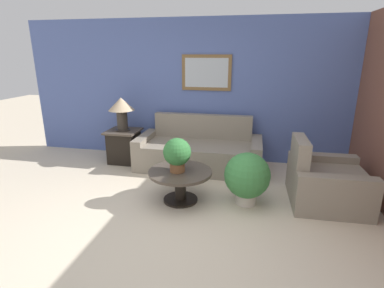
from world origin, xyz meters
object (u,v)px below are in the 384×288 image
at_px(coffee_table, 180,179).
at_px(potted_plant_on_table, 177,153).
at_px(potted_plant_floor, 247,177).
at_px(table_lamp, 121,108).
at_px(couch_main, 199,152).
at_px(armchair, 325,183).
at_px(side_table, 124,146).

height_order(coffee_table, potted_plant_on_table, potted_plant_on_table).
bearing_deg(potted_plant_floor, table_lamp, 152.43).
bearing_deg(couch_main, potted_plant_on_table, -92.27).
distance_m(table_lamp, potted_plant_floor, 2.69).
distance_m(armchair, coffee_table, 1.98).
bearing_deg(table_lamp, potted_plant_on_table, -43.97).
height_order(coffee_table, side_table, side_table).
distance_m(coffee_table, potted_plant_on_table, 0.38).
xyz_separation_m(side_table, potted_plant_on_table, (1.39, -1.34, 0.39)).
xyz_separation_m(armchair, side_table, (-3.37, 0.95, 0.03)).
bearing_deg(side_table, potted_plant_floor, -27.57).
height_order(side_table, potted_plant_on_table, potted_plant_on_table).
distance_m(couch_main, coffee_table, 1.32).
height_order(couch_main, armchair, same).
relative_size(armchair, potted_plant_on_table, 2.25).
relative_size(side_table, potted_plant_on_table, 1.32).
relative_size(couch_main, side_table, 3.55).
bearing_deg(coffee_table, armchair, 10.67).
xyz_separation_m(couch_main, table_lamp, (-1.44, -0.01, 0.74)).
height_order(armchair, potted_plant_on_table, potted_plant_on_table).
bearing_deg(couch_main, coffee_table, -90.84).
xyz_separation_m(couch_main, armchair, (1.93, -0.96, -0.00)).
height_order(couch_main, table_lamp, table_lamp).
height_order(table_lamp, potted_plant_floor, table_lamp).
relative_size(couch_main, potted_plant_on_table, 4.68).
xyz_separation_m(table_lamp, potted_plant_floor, (2.32, -1.21, -0.64)).
distance_m(coffee_table, potted_plant_floor, 0.91).
bearing_deg(potted_plant_on_table, table_lamp, 136.03).
xyz_separation_m(potted_plant_on_table, potted_plant_floor, (0.93, 0.13, -0.31)).
bearing_deg(armchair, side_table, 72.99).
relative_size(table_lamp, potted_plant_on_table, 1.31).
bearing_deg(table_lamp, side_table, 104.04).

